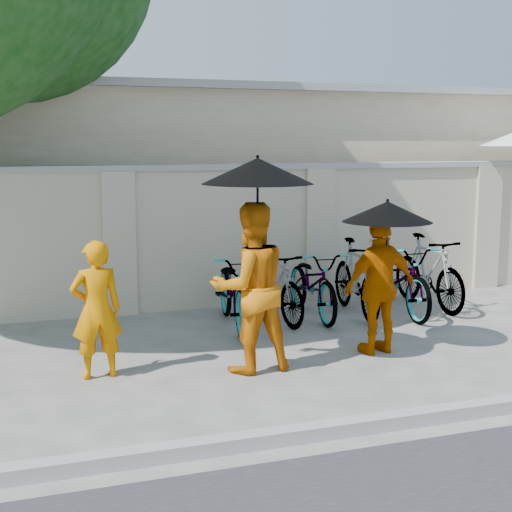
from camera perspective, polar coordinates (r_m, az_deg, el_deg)
name	(u,v)px	position (r m, az deg, el deg)	size (l,w,h in m)	color
ground	(260,374)	(7.55, 0.32, -9.41)	(80.00, 80.00, 0.00)	#A39E92
kerb	(327,430)	(6.05, 5.74, -13.68)	(40.00, 0.16, 0.12)	#9A9A9A
compound_wall	(253,237)	(10.60, -0.22, 1.55)	(20.00, 0.30, 2.00)	#C2B295
building_behind	(240,182)	(14.45, -1.26, 5.97)	(14.00, 6.00, 3.20)	beige
monk_left	(96,310)	(7.43, -12.65, -4.21)	(0.52, 0.34, 1.43)	orange
monk_center	(251,287)	(7.44, -0.44, -2.53)	(0.87, 0.68, 1.79)	orange
parasol_center	(258,171)	(7.23, 0.13, 6.82)	(1.15, 1.15, 1.23)	black
monk_right	(380,286)	(8.20, 9.90, -2.39)	(0.92, 0.38, 1.56)	#BB5301
parasol_right	(387,212)	(8.01, 10.46, 3.51)	(1.00, 1.00, 0.86)	black
bike_0	(234,290)	(9.26, -1.74, -2.73)	(0.66, 1.89, 0.99)	#A3A3A6
bike_1	(274,285)	(9.58, 1.45, -2.37)	(0.46, 1.63, 0.98)	#A3A3A6
bike_2	(313,283)	(9.86, 4.60, -2.17)	(0.63, 1.80, 0.94)	#A3A3A6
bike_3	(356,278)	(9.99, 8.04, -1.75)	(0.50, 1.76, 1.06)	#A3A3A6
bike_4	(398,279)	(10.20, 11.30, -1.78)	(0.66, 1.90, 1.00)	#A3A3A6
bike_5	(429,272)	(10.65, 13.64, -1.23)	(0.50, 1.77, 1.06)	#A3A3A6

